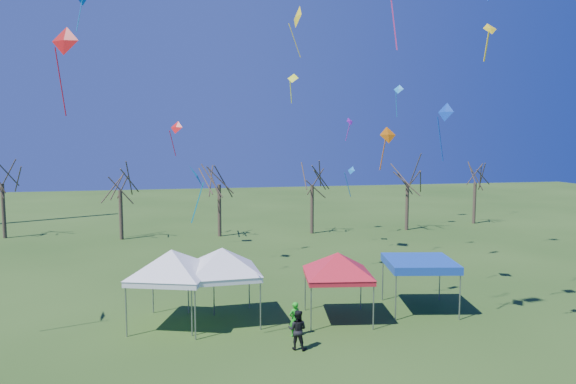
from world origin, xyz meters
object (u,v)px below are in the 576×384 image
tent_red (338,257)px  person_green (295,319)px  person_dark (297,330)px  tree_1 (120,172)px  tent_white_west (171,255)px  tree_4 (408,166)px  tree_2 (219,166)px  tree_3 (312,167)px  tree_5 (476,168)px  tent_white_mid (222,253)px  tent_blue (420,264)px  tree_0 (1,164)px

tent_red → person_green: bearing=-147.1°
tent_red → person_dark: tent_red is taller
tree_1 → tent_white_west: bearing=-78.2°
tree_4 → person_green: size_ratio=5.16×
person_green → tree_2: bearing=-108.2°
tree_3 → tree_5: tree_3 is taller
tree_5 → tent_red: tree_5 is taller
tent_white_west → tent_red: bearing=-6.0°
tent_red → tree_5: bearing=47.5°
tent_white_mid → tree_4: bearing=47.9°
tent_red → tent_blue: size_ratio=1.11×
tree_4 → tent_blue: (-9.34, -21.62, -3.68)m
tree_1 → person_green: 26.79m
tree_4 → tent_white_mid: tree_4 is taller
tree_2 → tent_white_west: bearing=-99.9°
tree_1 → tree_3: (16.80, -0.60, 0.29)m
tent_white_mid → person_green: bearing=-40.6°
tree_3 → person_green: bearing=-106.3°
tree_2 → tent_blue: bearing=-69.1°
tent_red → tree_1: bearing=118.4°
tree_2 → person_green: (1.46, -24.12, -5.53)m
tree_2 → tent_red: 23.10m
tree_4 → tent_red: size_ratio=1.86×
tent_red → tent_blue: bearing=6.9°
tree_3 → tree_5: 17.81m
tent_white_west → tent_blue: (12.17, -0.27, -0.96)m
tree_3 → tree_4: bearing=-0.3°
tree_5 → tree_0: bearing=178.3°
tree_1 → tree_4: size_ratio=0.96×
tent_blue → person_green: size_ratio=2.51×
tree_4 → tent_white_mid: bearing=-132.1°
tent_blue → person_green: (-6.92, -2.12, -1.61)m
tent_blue → tree_1: bearing=127.0°
tree_1 → tree_4: tree_4 is taller
tree_5 → person_dark: size_ratio=4.52×
tree_0 → person_green: size_ratio=5.52×
tree_0 → person_dark: 35.18m
tree_4 → tent_red: 26.28m
tree_4 → tent_white_mid: 28.75m
tent_white_mid → tent_blue: (9.85, -0.39, -0.92)m
tree_0 → tree_2: size_ratio=1.03×
tent_blue → person_green: tent_blue is taller
tree_4 → tree_0: bearing=174.7°
tree_0 → tent_red: 34.14m
tree_0 → tree_1: (10.08, -2.73, -0.70)m
tent_blue → tree_3: bearing=90.0°
tree_2 → tree_4: size_ratio=1.04×
tree_2 → tree_1: bearing=178.2°
tent_white_mid → tree_2: bearing=86.1°
tree_3 → person_dark: size_ratio=4.80×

